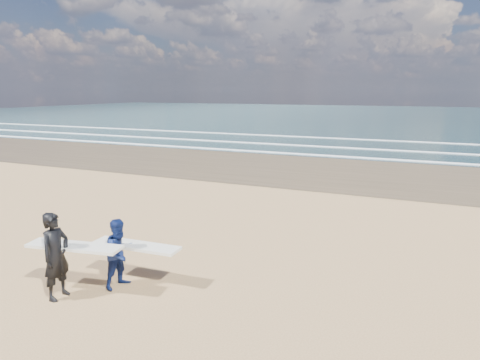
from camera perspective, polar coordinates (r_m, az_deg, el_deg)
The scene contains 2 objects.
surfer_near at distance 10.38m, azimuth -23.11°, elevation -9.16°, with size 2.26×1.17×1.98m.
surfer_far at distance 10.54m, azimuth -15.51°, elevation -9.28°, with size 2.22×1.13×1.65m.
Camera 1 is at (7.42, -6.73, 4.57)m, focal length 32.00 mm.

